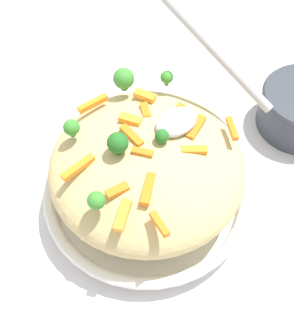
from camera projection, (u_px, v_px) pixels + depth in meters
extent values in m
plane|color=silver|center=(147.00, 200.00, 0.62)|extent=(2.40, 2.40, 0.00)
cylinder|color=white|center=(147.00, 196.00, 0.61)|extent=(0.26, 0.26, 0.02)
torus|color=white|center=(147.00, 189.00, 0.59)|extent=(0.28, 0.28, 0.02)
torus|color=black|center=(147.00, 188.00, 0.59)|extent=(0.27, 0.27, 0.00)
ellipsoid|color=#D1BA7A|center=(147.00, 167.00, 0.55)|extent=(0.25, 0.25, 0.10)
cube|color=orange|center=(78.00, 167.00, 0.49)|extent=(0.04, 0.01, 0.01)
cube|color=orange|center=(132.00, 136.00, 0.51)|extent=(0.01, 0.04, 0.01)
cube|color=orange|center=(175.00, 113.00, 0.54)|extent=(0.03, 0.02, 0.01)
cube|color=orange|center=(145.00, 110.00, 0.54)|extent=(0.02, 0.03, 0.01)
cube|color=orange|center=(93.00, 103.00, 0.55)|extent=(0.04, 0.01, 0.01)
cube|color=orange|center=(142.00, 153.00, 0.50)|extent=(0.02, 0.03, 0.01)
cube|color=orange|center=(122.00, 215.00, 0.46)|extent=(0.04, 0.03, 0.01)
cube|color=orange|center=(196.00, 128.00, 0.53)|extent=(0.04, 0.02, 0.01)
cube|color=orange|center=(232.00, 128.00, 0.53)|extent=(0.02, 0.03, 0.01)
cube|color=orange|center=(148.00, 189.00, 0.48)|extent=(0.04, 0.03, 0.01)
cube|color=orange|center=(194.00, 150.00, 0.51)|extent=(0.03, 0.03, 0.01)
cube|color=orange|center=(145.00, 96.00, 0.56)|extent=(0.02, 0.03, 0.01)
cube|color=orange|center=(160.00, 224.00, 0.45)|extent=(0.01, 0.03, 0.01)
cube|color=orange|center=(130.00, 120.00, 0.53)|extent=(0.02, 0.03, 0.01)
cube|color=orange|center=(117.00, 190.00, 0.48)|extent=(0.03, 0.01, 0.01)
cylinder|color=#205B1C|center=(118.00, 150.00, 0.50)|extent=(0.01, 0.01, 0.01)
sphere|color=#236B23|center=(118.00, 143.00, 0.49)|extent=(0.02, 0.02, 0.02)
cylinder|color=#205B1C|center=(162.00, 141.00, 0.51)|extent=(0.01, 0.01, 0.00)
sphere|color=#236B23|center=(162.00, 136.00, 0.50)|extent=(0.02, 0.02, 0.02)
cylinder|color=#377928|center=(73.00, 133.00, 0.52)|extent=(0.01, 0.01, 0.01)
sphere|color=#3D8E33|center=(71.00, 127.00, 0.51)|extent=(0.02, 0.02, 0.02)
cylinder|color=#377928|center=(97.00, 205.00, 0.47)|extent=(0.01, 0.01, 0.01)
sphere|color=#3D8E33|center=(96.00, 200.00, 0.46)|extent=(0.02, 0.02, 0.02)
cylinder|color=#377928|center=(166.00, 83.00, 0.57)|extent=(0.01, 0.01, 0.01)
sphere|color=#3D8E33|center=(167.00, 77.00, 0.56)|extent=(0.02, 0.02, 0.02)
cylinder|color=#377928|center=(124.00, 86.00, 0.57)|extent=(0.01, 0.01, 0.01)
sphere|color=#3D8E33|center=(124.00, 78.00, 0.56)|extent=(0.03, 0.03, 0.03)
ellipsoid|color=#B7B7BC|center=(174.00, 120.00, 0.52)|extent=(0.06, 0.04, 0.02)
cylinder|color=#B7B7BC|center=(216.00, 52.00, 0.52)|extent=(0.06, 0.17, 0.10)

